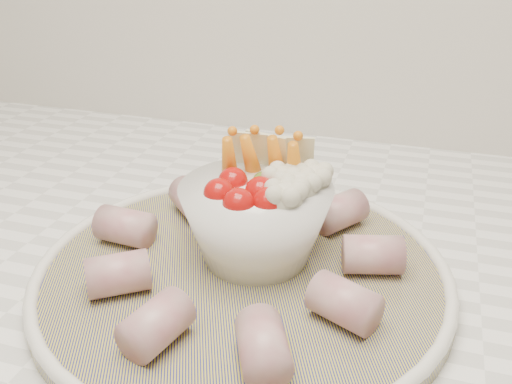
% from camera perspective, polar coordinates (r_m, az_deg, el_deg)
% --- Properties ---
extents(serving_platter, '(0.51, 0.51, 0.02)m').
position_cam_1_polar(serving_platter, '(0.54, -1.36, -8.03)').
color(serving_platter, navy).
rests_on(serving_platter, kitchen_counter).
extents(veggie_bowl, '(0.14, 0.14, 0.12)m').
position_cam_1_polar(veggie_bowl, '(0.53, 0.24, -2.33)').
color(veggie_bowl, white).
rests_on(veggie_bowl, serving_platter).
extents(cured_meat_rolls, '(0.30, 0.29, 0.04)m').
position_cam_1_polar(cured_meat_rolls, '(0.53, -1.38, -6.04)').
color(cured_meat_rolls, '#A54B59').
rests_on(cured_meat_rolls, serving_platter).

